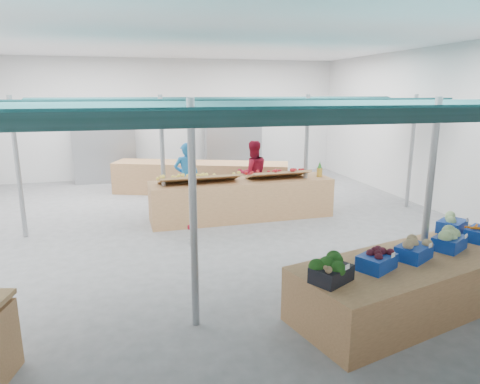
{
  "coord_description": "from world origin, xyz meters",
  "views": [
    {
      "loc": [
        -1.76,
        -9.2,
        3.07
      ],
      "look_at": [
        0.25,
        -1.6,
        1.21
      ],
      "focal_mm": 32.0,
      "sensor_mm": 36.0,
      "label": 1
    }
  ],
  "objects": [
    {
      "name": "floor",
      "position": [
        0.0,
        0.0,
        0.0
      ],
      "size": [
        13.0,
        13.0,
        0.0
      ],
      "primitive_type": "plane",
      "color": "#5F5F61",
      "rests_on": "ground"
    },
    {
      "name": "hall",
      "position": [
        0.0,
        1.44,
        2.65
      ],
      "size": [
        13.0,
        13.0,
        13.0
      ],
      "color": "silver",
      "rests_on": "ground"
    },
    {
      "name": "pole_grid",
      "position": [
        0.75,
        -1.75,
        1.81
      ],
      "size": [
        10.0,
        4.6,
        3.0
      ],
      "color": "gray",
      "rests_on": "floor"
    },
    {
      "name": "awnings",
      "position": [
        0.75,
        -1.75,
        2.78
      ],
      "size": [
        9.5,
        7.08,
        0.3
      ],
      "color": "#0A2A2B",
      "rests_on": "pole_grid"
    },
    {
      "name": "back_shelving_left",
      "position": [
        -2.5,
        6.0,
        1.0
      ],
      "size": [
        2.0,
        0.5,
        2.0
      ],
      "primitive_type": "cube",
      "color": "#B23F33",
      "rests_on": "floor"
    },
    {
      "name": "back_shelving_right",
      "position": [
        2.0,
        6.0,
        1.0
      ],
      "size": [
        2.0,
        0.5,
        2.0
      ],
      "primitive_type": "cube",
      "color": "#B23F33",
      "rests_on": "floor"
    },
    {
      "name": "veg_counter",
      "position": [
        2.24,
        -4.33,
        0.39
      ],
      "size": [
        4.19,
        2.27,
        0.78
      ],
      "primitive_type": "cube",
      "rotation": [
        0.0,
        0.0,
        0.25
      ],
      "color": "#8B5F3C",
      "rests_on": "floor"
    },
    {
      "name": "fruit_counter",
      "position": [
        0.9,
        0.65,
        0.48
      ],
      "size": [
        4.48,
        1.16,
        0.96
      ],
      "primitive_type": "cube",
      "rotation": [
        0.0,
        0.0,
        0.02
      ],
      "color": "#8B5F3C",
      "rests_on": "floor"
    },
    {
      "name": "far_counter",
      "position": [
        0.37,
        3.57,
        0.48
      ],
      "size": [
        5.33,
        2.92,
        0.96
      ],
      "primitive_type": "cube",
      "rotation": [
        0.0,
        0.0,
        -0.37
      ],
      "color": "#8B5F3C",
      "rests_on": "floor"
    },
    {
      "name": "vendor_left",
      "position": [
        -0.3,
        1.75,
        0.89
      ],
      "size": [
        0.66,
        0.44,
        1.78
      ],
      "primitive_type": "imported",
      "rotation": [
        0.0,
        0.0,
        3.16
      ],
      "color": "#1C6DB6",
      "rests_on": "floor"
    },
    {
      "name": "vendor_right",
      "position": [
        1.5,
        1.75,
        0.89
      ],
      "size": [
        0.88,
        0.69,
        1.78
      ],
      "primitive_type": "imported",
      "rotation": [
        0.0,
        0.0,
        3.16
      ],
      "color": "maroon",
      "rests_on": "floor"
    },
    {
      "name": "crate_broccoli",
      "position": [
        0.58,
        -4.75,
        0.93
      ],
      "size": [
        0.61,
        0.55,
        0.35
      ],
      "rotation": [
        0.0,
        0.0,
        0.5
      ],
      "color": "black",
      "rests_on": "veg_counter"
    },
    {
      "name": "crate_beets",
      "position": [
        1.33,
        -4.56,
        0.91
      ],
      "size": [
        0.61,
        0.55,
        0.29
      ],
      "rotation": [
        0.0,
        0.0,
        0.5
      ],
      "color": "navy",
      "rests_on": "veg_counter"
    },
    {
      "name": "crate_celeriac",
      "position": [
        2.03,
        -4.39,
        0.92
      ],
      "size": [
        0.61,
        0.55,
        0.31
      ],
      "rotation": [
        0.0,
        0.0,
        0.5
      ],
      "color": "navy",
      "rests_on": "veg_counter"
    },
    {
      "name": "crate_cabbage",
      "position": [
        2.78,
        -4.19,
        0.93
      ],
      "size": [
        0.61,
        0.55,
        0.35
      ],
      "rotation": [
        0.0,
        0.0,
        0.5
      ],
      "color": "navy",
      "rests_on": "veg_counter"
    },
    {
      "name": "sparrow",
      "position": [
        0.44,
        -4.93,
        1.02
      ],
      "size": [
        0.12,
        0.09,
        0.11
      ],
      "rotation": [
        0.0,
        0.0,
        0.5
      ],
      "color": "brown",
      "rests_on": "crate_broccoli"
    },
    {
      "name": "pole_ribbon",
      "position": [
        -0.91,
        -3.15,
        1.08
      ],
      "size": [
        0.12,
        0.12,
        0.28
      ],
      "color": "#B10B1E",
      "rests_on": "pole_grid"
    },
    {
      "name": "apple_heap_yellow",
      "position": [
        -0.16,
        0.52,
        1.12
      ],
      "size": [
        1.93,
        0.78,
        0.27
      ],
      "rotation": [
        0.0,
        0.0,
        0.04
      ],
      "color": "#997247",
      "rests_on": "fruit_counter"
    },
    {
      "name": "apple_heap_red",
      "position": [
        1.8,
        0.56,
        1.12
      ],
      "size": [
        1.53,
        0.77,
        0.27
      ],
      "rotation": [
        0.0,
        0.0,
        0.04
      ],
      "color": "#997247",
      "rests_on": "fruit_counter"
    },
    {
      "name": "pineapple",
      "position": [
        2.92,
        0.59,
        1.14
      ],
      "size": [
        0.14,
        0.14,
        0.39
      ],
      "rotation": [
        0.0,
        0.0,
        0.04
      ],
      "color": "#8C6019",
      "rests_on": "fruit_counter"
    },
    {
      "name": "crate_extra",
      "position": [
        3.41,
        -3.52,
        0.92
      ],
      "size": [
        0.61,
        0.55,
        0.32
      ],
      "rotation": [
        0.0,
        0.0,
        0.53
      ],
      "color": "navy",
      "rests_on": "veg_counter"
    }
  ]
}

